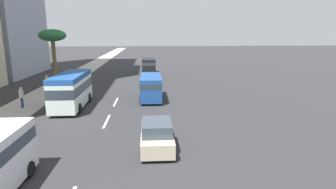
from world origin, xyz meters
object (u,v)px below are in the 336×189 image
(minibus_third, at_px, (71,89))
(car_fifth, at_px, (157,135))
(van_fourth, at_px, (151,86))
(pedestrian_by_tree, at_px, (47,81))
(van_second, at_px, (149,65))
(palm_tree, at_px, (52,37))
(pedestrian_near_lamp, at_px, (21,96))

(minibus_third, distance_m, car_fifth, 11.81)
(van_fourth, height_order, pedestrian_by_tree, van_fourth)
(minibus_third, height_order, car_fifth, minibus_third)
(pedestrian_by_tree, bearing_deg, van_second, 150.91)
(minibus_third, relative_size, pedestrian_by_tree, 4.32)
(van_second, xyz_separation_m, pedestrian_by_tree, (-11.45, 11.76, -0.38))
(car_fifth, bearing_deg, pedestrian_by_tree, 34.48)
(van_fourth, bearing_deg, palm_tree, 58.53)
(car_fifth, relative_size, pedestrian_by_tree, 2.71)
(van_fourth, bearing_deg, minibus_third, 110.28)
(minibus_third, xyz_separation_m, car_fifth, (-9.35, -7.16, -0.86))
(van_fourth, distance_m, palm_tree, 13.91)
(pedestrian_near_lamp, xyz_separation_m, palm_tree, (9.77, 0.21, 4.72))
(minibus_third, height_order, palm_tree, palm_tree)
(minibus_third, distance_m, van_fourth, 7.36)
(van_second, height_order, palm_tree, palm_tree)
(van_fourth, bearing_deg, pedestrian_near_lamp, 104.76)
(car_fifth, xyz_separation_m, pedestrian_by_tree, (17.80, 12.22, 0.22))
(car_fifth, distance_m, palm_tree, 22.58)
(van_fourth, xyz_separation_m, car_fifth, (-11.90, -0.26, -0.57))
(minibus_third, xyz_separation_m, pedestrian_by_tree, (8.45, 5.06, -0.64))
(van_second, bearing_deg, van_fourth, -179.35)
(car_fifth, bearing_deg, van_fourth, 1.27)
(pedestrian_near_lamp, distance_m, pedestrian_by_tree, 8.86)
(van_fourth, distance_m, pedestrian_near_lamp, 11.38)
(palm_tree, bearing_deg, van_fourth, -121.47)
(van_fourth, bearing_deg, car_fifth, -178.73)
(pedestrian_by_tree, bearing_deg, car_fifth, 51.17)
(pedestrian_near_lamp, height_order, palm_tree, palm_tree)
(minibus_third, distance_m, pedestrian_by_tree, 9.87)
(van_second, bearing_deg, pedestrian_by_tree, 134.22)
(car_fifth, bearing_deg, pedestrian_near_lamp, 51.40)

